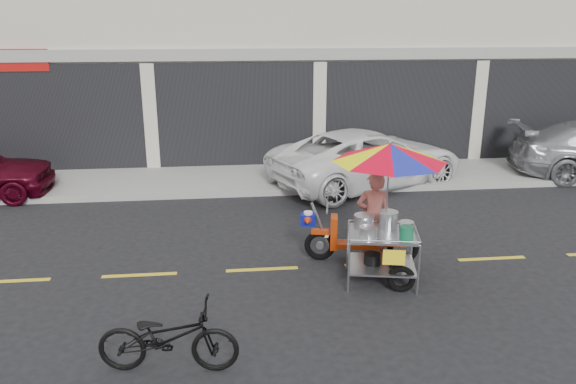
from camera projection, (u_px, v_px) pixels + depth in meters
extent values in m
plane|color=black|center=(379.00, 264.00, 9.54)|extent=(90.00, 90.00, 0.00)
cube|color=gray|center=(324.00, 174.00, 14.74)|extent=(45.00, 3.00, 0.15)
cube|color=beige|center=(300.00, 18.00, 18.33)|extent=(36.00, 8.00, 8.00)
cube|color=black|center=(319.00, 116.00, 15.26)|extent=(35.28, 0.06, 2.90)
cube|color=gray|center=(320.00, 54.00, 14.75)|extent=(36.00, 0.12, 0.30)
cube|color=gold|center=(379.00, 264.00, 9.54)|extent=(42.00, 0.10, 0.01)
imported|color=white|center=(368.00, 158.00, 13.89)|extent=(5.50, 4.11, 1.39)
imported|color=black|center=(168.00, 337.00, 6.55)|extent=(1.71, 0.76, 0.87)
torus|color=black|center=(320.00, 245.00, 9.64)|extent=(0.55, 0.21, 0.54)
torus|color=black|center=(403.00, 248.00, 9.53)|extent=(0.55, 0.21, 0.54)
cylinder|color=#9EA0A5|center=(320.00, 245.00, 9.64)|extent=(0.14, 0.08, 0.13)
cylinder|color=#9EA0A5|center=(403.00, 248.00, 9.53)|extent=(0.14, 0.08, 0.13)
cube|color=#B02F09|center=(320.00, 232.00, 9.57)|extent=(0.32, 0.17, 0.08)
cylinder|color=#9EA0A5|center=(320.00, 224.00, 9.53)|extent=(0.35, 0.11, 0.76)
cube|color=#B02F09|center=(334.00, 232.00, 9.55)|extent=(0.17, 0.34, 0.57)
cube|color=#B02F09|center=(358.00, 245.00, 9.58)|extent=(0.79, 0.41, 0.08)
cube|color=#B02F09|center=(384.00, 234.00, 9.48)|extent=(0.74, 0.38, 0.38)
cube|color=black|center=(379.00, 221.00, 9.42)|extent=(0.64, 0.34, 0.09)
cylinder|color=#9EA0A5|center=(327.00, 208.00, 9.43)|extent=(0.13, 0.52, 0.03)
sphere|color=black|center=(331.00, 199.00, 9.57)|extent=(0.09, 0.09, 0.09)
cylinder|color=white|center=(327.00, 235.00, 9.58)|extent=(0.13, 0.13, 0.05)
cube|color=#090E7E|center=(308.00, 219.00, 9.52)|extent=(0.28, 0.25, 0.19)
cylinder|color=white|center=(308.00, 213.00, 9.49)|extent=(0.18, 0.18, 0.05)
cone|color=#B02F09|center=(308.00, 221.00, 9.36)|extent=(0.21, 0.24, 0.17)
torus|color=black|center=(401.00, 279.00, 8.52)|extent=(0.44, 0.18, 0.43)
cylinder|color=#9EA0A5|center=(349.00, 268.00, 8.44)|extent=(0.04, 0.04, 0.80)
cylinder|color=#9EA0A5|center=(348.00, 246.00, 9.25)|extent=(0.04, 0.04, 0.80)
cylinder|color=#9EA0A5|center=(419.00, 271.00, 8.36)|extent=(0.04, 0.04, 0.80)
cylinder|color=#9EA0A5|center=(412.00, 248.00, 9.16)|extent=(0.04, 0.04, 0.80)
cube|color=#9EA0A5|center=(381.00, 265.00, 8.84)|extent=(1.18, 1.03, 0.03)
cube|color=#9EA0A5|center=(383.00, 234.00, 8.69)|extent=(1.18, 1.03, 0.04)
cylinder|color=#9EA0A5|center=(385.00, 241.00, 8.27)|extent=(1.02, 0.22, 0.02)
cylinder|color=#9EA0A5|center=(381.00, 221.00, 9.07)|extent=(1.02, 0.22, 0.02)
cylinder|color=#9EA0A5|center=(349.00, 230.00, 8.71)|extent=(0.19, 0.84, 0.02)
cylinder|color=#9EA0A5|center=(417.00, 232.00, 8.63)|extent=(0.19, 0.84, 0.02)
cylinder|color=#9EA0A5|center=(379.00, 254.00, 9.24)|extent=(0.17, 0.70, 0.04)
cylinder|color=#9EA0A5|center=(381.00, 227.00, 9.10)|extent=(0.17, 0.70, 0.04)
cube|color=yellow|center=(394.00, 258.00, 8.30)|extent=(0.33, 0.08, 0.24)
cylinder|color=#B7B7BC|center=(364.00, 222.00, 8.85)|extent=(0.38, 0.38, 0.20)
cylinder|color=#B7B7BC|center=(388.00, 221.00, 8.83)|extent=(0.35, 0.35, 0.27)
cylinder|color=#B7B7BC|center=(406.00, 228.00, 8.67)|extent=(0.26, 0.26, 0.16)
cylinder|color=#B7B7BC|center=(368.00, 232.00, 8.52)|extent=(0.31, 0.31, 0.14)
cylinder|color=#136240|center=(406.00, 233.00, 8.40)|extent=(0.24, 0.24, 0.21)
cylinder|color=black|center=(372.00, 259.00, 8.82)|extent=(0.31, 0.31, 0.17)
cylinder|color=black|center=(396.00, 260.00, 8.79)|extent=(0.27, 0.27, 0.15)
cylinder|color=#9EA0A5|center=(388.00, 189.00, 8.56)|extent=(0.03, 0.03, 1.41)
sphere|color=#9EA0A5|center=(390.00, 142.00, 8.35)|extent=(0.06, 0.06, 0.06)
imported|color=#B1564B|center=(374.00, 218.00, 9.41)|extent=(0.65, 0.49, 1.60)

